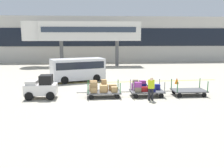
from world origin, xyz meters
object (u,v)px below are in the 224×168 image
baggage_cart_middle (145,88)px  safety_cone_near (177,81)px  baggage_cart_lead (102,89)px  baggage_cart_tail (189,91)px  shuttle_van (78,68)px  baggage_handler (151,88)px  baggage_tug (41,87)px

baggage_cart_middle → safety_cone_near: (3.74, 4.43, -0.28)m
baggage_cart_lead → baggage_cart_middle: 2.97m
baggage_cart_tail → shuttle_van: 10.37m
baggage_cart_middle → baggage_cart_tail: (3.11, -0.02, -0.21)m
baggage_handler → baggage_tug: bearing=170.8°
baggage_tug → safety_cone_near: baggage_tug is taller
baggage_cart_tail → safety_cone_near: size_ratio=5.47×
baggage_cart_lead → safety_cone_near: size_ratio=5.47×
baggage_tug → baggage_cart_middle: (7.05, 0.11, -0.20)m
baggage_tug → shuttle_van: (2.08, 6.53, 0.48)m
baggage_cart_lead → baggage_handler: baggage_handler is taller
baggage_cart_lead → shuttle_van: size_ratio=0.58×
safety_cone_near → baggage_cart_lead: bearing=-146.4°
baggage_cart_lead → baggage_cart_middle: (2.97, 0.03, -0.02)m
baggage_cart_lead → baggage_handler: bearing=-21.9°
baggage_cart_tail → baggage_handler: (-2.99, -1.25, 0.52)m
baggage_tug → safety_cone_near: 11.71m
baggage_cart_lead → baggage_cart_tail: (6.08, 0.01, -0.23)m
baggage_tug → baggage_cart_tail: 10.17m
baggage_handler → shuttle_van: size_ratio=0.30×
baggage_tug → baggage_cart_lead: 4.09m
baggage_cart_tail → shuttle_van: shuttle_van is taller
baggage_cart_middle → baggage_handler: (0.11, -1.27, 0.31)m
baggage_handler → safety_cone_near: size_ratio=2.84×
baggage_tug → safety_cone_near: bearing=22.8°
baggage_cart_lead → baggage_cart_tail: size_ratio=1.00×
baggage_cart_tail → baggage_tug: bearing=-179.5°
baggage_cart_lead → baggage_cart_middle: baggage_cart_lead is taller
baggage_cart_middle → baggage_handler: bearing=-84.8°
baggage_cart_middle → safety_cone_near: bearing=49.8°
safety_cone_near → shuttle_van: bearing=167.1°
baggage_cart_middle → baggage_cart_lead: bearing=-179.5°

